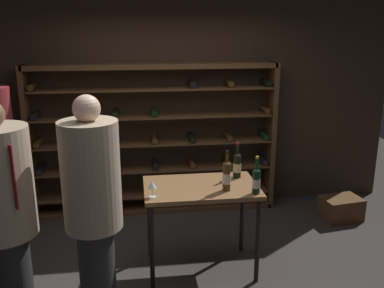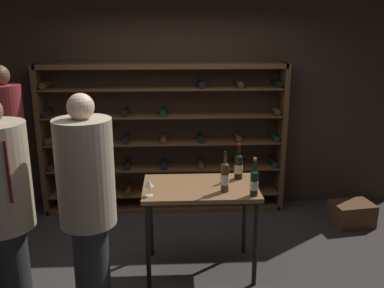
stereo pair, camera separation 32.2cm
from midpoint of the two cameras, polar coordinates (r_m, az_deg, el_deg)
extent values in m
plane|color=#383330|center=(4.25, 1.42, -17.69)|extent=(9.63, 9.63, 0.00)
cube|color=#3D2B1E|center=(5.44, 0.11, 6.40)|extent=(5.87, 0.10, 2.93)
cube|color=brown|center=(5.53, -18.04, 0.40)|extent=(0.06, 0.32, 1.91)
cube|color=brown|center=(5.56, 13.66, 0.81)|extent=(0.06, 0.32, 1.91)
cube|color=brown|center=(5.17, -2.25, 10.59)|extent=(3.03, 0.32, 0.06)
cube|color=brown|center=(5.64, -2.05, -8.48)|extent=(3.03, 0.32, 0.06)
cube|color=brown|center=(5.56, -2.07, -6.55)|extent=(2.95, 0.32, 0.02)
cylinder|color=black|center=(5.61, -11.80, -6.07)|extent=(0.08, 0.30, 0.08)
cylinder|color=#4C3314|center=(5.56, -6.97, -6.07)|extent=(0.08, 0.30, 0.08)
cylinder|color=#4C3314|center=(5.54, -2.08, -6.02)|extent=(0.08, 0.30, 0.08)
cylinder|color=black|center=(5.57, 2.81, -5.93)|extent=(0.08, 0.30, 0.08)
cylinder|color=black|center=(5.63, 7.61, -5.80)|extent=(0.08, 0.30, 0.08)
cube|color=brown|center=(5.44, -2.11, -3.21)|extent=(2.95, 0.32, 0.02)
cylinder|color=black|center=(5.59, -16.78, -2.77)|extent=(0.08, 0.30, 0.08)
cylinder|color=black|center=(5.44, -7.09, -2.72)|extent=(0.08, 0.30, 0.08)
cylinder|color=black|center=(5.42, -2.11, -2.66)|extent=(0.08, 0.30, 0.08)
cylinder|color=#4C3314|center=(5.45, 2.85, -2.58)|extent=(0.08, 0.30, 0.08)
cylinder|color=#4C3314|center=(5.51, 7.74, -2.49)|extent=(0.08, 0.30, 0.08)
cylinder|color=black|center=(5.62, 12.47, -2.38)|extent=(0.08, 0.30, 0.08)
cube|color=brown|center=(5.34, -2.14, 0.27)|extent=(2.95, 0.32, 0.02)
cylinder|color=#4C3314|center=(5.50, -17.06, 0.61)|extent=(0.08, 0.30, 0.08)
cylinder|color=black|center=(5.40, -12.20, 0.69)|extent=(0.08, 0.30, 0.08)
cylinder|color=black|center=(5.34, -7.21, 0.77)|extent=(0.08, 0.30, 0.08)
cylinder|color=#4C3314|center=(5.33, -2.15, 0.84)|extent=(0.08, 0.30, 0.08)
cylinder|color=black|center=(5.35, 2.90, 0.90)|extent=(0.08, 0.30, 0.08)
cylinder|color=#4C3314|center=(5.42, 7.87, 0.96)|extent=(0.08, 0.30, 0.08)
cylinder|color=black|center=(5.52, 12.68, 1.00)|extent=(0.08, 0.30, 0.08)
cube|color=brown|center=(5.26, -2.18, 3.86)|extent=(2.95, 0.32, 0.02)
cylinder|color=black|center=(5.42, -17.34, 4.11)|extent=(0.08, 0.30, 0.08)
cylinder|color=black|center=(5.32, -12.42, 4.25)|extent=(0.08, 0.30, 0.08)
cylinder|color=black|center=(5.26, -7.34, 4.37)|extent=(0.08, 0.30, 0.08)
cylinder|color=black|center=(5.25, -2.19, 4.45)|extent=(0.08, 0.30, 0.08)
cylinder|color=#4C3314|center=(5.45, 12.90, 4.48)|extent=(0.08, 0.30, 0.08)
cube|color=brown|center=(5.20, -2.22, 7.56)|extent=(2.95, 0.32, 0.02)
cylinder|color=#4C3314|center=(5.37, -17.64, 7.69)|extent=(0.08, 0.30, 0.08)
cylinder|color=black|center=(5.22, 3.01, 8.18)|extent=(0.08, 0.30, 0.08)
cylinder|color=#4C3314|center=(5.29, 8.15, 8.15)|extent=(0.08, 0.30, 0.08)
cylinder|color=black|center=(5.40, 13.12, 8.05)|extent=(0.08, 0.30, 0.08)
cube|color=brown|center=(3.99, 3.44, -6.01)|extent=(1.08, 0.69, 0.04)
cylinder|color=black|center=(3.90, -3.57, -13.81)|extent=(0.04, 0.04, 0.85)
cylinder|color=black|center=(4.00, 10.96, -13.25)|extent=(0.04, 0.04, 0.85)
cylinder|color=black|center=(4.42, -3.49, -10.07)|extent=(0.04, 0.04, 0.85)
cylinder|color=black|center=(4.51, 9.21, -9.69)|extent=(0.04, 0.04, 0.85)
cylinder|color=black|center=(5.29, -21.46, -6.81)|extent=(0.28, 0.28, 0.83)
cylinder|color=#9E2D33|center=(5.04, -22.43, 2.35)|extent=(0.42, 0.42, 0.90)
cylinder|color=#2D2D2D|center=(3.73, -10.94, -16.00)|extent=(0.30, 0.30, 0.80)
cylinder|color=tan|center=(3.37, -11.67, -3.88)|extent=(0.45, 0.45, 0.86)
sphere|color=beige|center=(3.24, -12.18, 4.94)|extent=(0.21, 0.21, 0.21)
cylinder|color=#2A2A2A|center=(3.87, -21.31, -15.67)|extent=(0.33, 0.33, 0.79)
cube|color=maroon|center=(3.27, -21.23, -3.66)|extent=(0.04, 0.04, 0.48)
cube|color=brown|center=(5.58, 22.47, -8.80)|extent=(0.52, 0.41, 0.28)
cylinder|color=#4C3314|center=(3.83, 6.91, -4.67)|extent=(0.07, 0.07, 0.26)
cone|color=#4C3314|center=(3.78, 6.98, -2.65)|extent=(0.07, 0.07, 0.03)
cylinder|color=#4C3314|center=(3.77, 7.00, -1.93)|extent=(0.03, 0.03, 0.08)
cylinder|color=black|center=(3.75, 7.03, -1.23)|extent=(0.03, 0.03, 0.02)
cylinder|color=silver|center=(3.83, 6.90, -4.85)|extent=(0.08, 0.08, 0.10)
cylinder|color=black|center=(4.17, 8.55, -3.21)|extent=(0.08, 0.08, 0.23)
cone|color=black|center=(4.13, 8.62, -1.54)|extent=(0.08, 0.08, 0.03)
cylinder|color=black|center=(4.12, 8.65, -0.83)|extent=(0.03, 0.03, 0.08)
cylinder|color=maroon|center=(4.10, 8.68, -0.15)|extent=(0.03, 0.03, 0.02)
cylinder|color=#C6B28C|center=(4.17, 8.54, -3.36)|extent=(0.08, 0.08, 0.09)
cylinder|color=black|center=(3.79, 10.86, -5.40)|extent=(0.07, 0.07, 0.22)
cone|color=black|center=(3.75, 10.96, -3.68)|extent=(0.07, 0.07, 0.03)
cylinder|color=black|center=(3.73, 11.00, -2.86)|extent=(0.03, 0.03, 0.09)
cylinder|color=#B7932D|center=(3.71, 11.04, -2.06)|extent=(0.03, 0.03, 0.02)
cylinder|color=silver|center=(3.79, 10.85, -5.55)|extent=(0.07, 0.07, 0.08)
cylinder|color=silver|center=(3.76, -3.36, -7.04)|extent=(0.07, 0.07, 0.00)
cylinder|color=silver|center=(3.75, -3.37, -6.42)|extent=(0.01, 0.01, 0.08)
cone|color=silver|center=(3.72, -3.39, -5.37)|extent=(0.08, 0.08, 0.06)
cylinder|color=#590A14|center=(3.72, -3.39, -5.57)|extent=(0.04, 0.04, 0.02)
camera|label=1|loc=(0.16, -87.67, 0.66)|focal=39.25mm
camera|label=2|loc=(0.16, 92.33, -0.66)|focal=39.25mm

